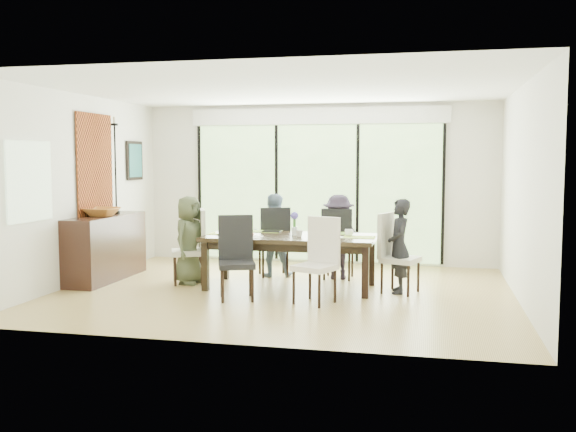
% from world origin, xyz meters
% --- Properties ---
extents(floor, '(6.00, 5.00, 0.01)m').
position_xyz_m(floor, '(0.00, 0.00, -0.01)').
color(floor, olive).
rests_on(floor, ground).
extents(ceiling, '(6.00, 5.00, 0.01)m').
position_xyz_m(ceiling, '(0.00, 0.00, 2.71)').
color(ceiling, white).
rests_on(ceiling, wall_back).
extents(wall_back, '(6.00, 0.02, 2.70)m').
position_xyz_m(wall_back, '(0.00, 2.51, 1.35)').
color(wall_back, silver).
rests_on(wall_back, floor).
extents(wall_front, '(6.00, 0.02, 2.70)m').
position_xyz_m(wall_front, '(0.00, -2.51, 1.35)').
color(wall_front, silver).
rests_on(wall_front, floor).
extents(wall_left, '(0.02, 5.00, 2.70)m').
position_xyz_m(wall_left, '(-3.01, 0.00, 1.35)').
color(wall_left, silver).
rests_on(wall_left, floor).
extents(wall_right, '(0.02, 5.00, 2.70)m').
position_xyz_m(wall_right, '(3.01, 0.00, 1.35)').
color(wall_right, silver).
rests_on(wall_right, floor).
extents(glass_doors, '(4.20, 0.02, 2.30)m').
position_xyz_m(glass_doors, '(0.00, 2.47, 1.20)').
color(glass_doors, '#598C3F').
rests_on(glass_doors, wall_back).
extents(blinds_header, '(4.40, 0.06, 0.28)m').
position_xyz_m(blinds_header, '(0.00, 2.46, 2.50)').
color(blinds_header, white).
rests_on(blinds_header, wall_back).
extents(mullion_a, '(0.05, 0.04, 2.30)m').
position_xyz_m(mullion_a, '(-2.10, 2.46, 1.20)').
color(mullion_a, black).
rests_on(mullion_a, wall_back).
extents(mullion_b, '(0.05, 0.04, 2.30)m').
position_xyz_m(mullion_b, '(-0.70, 2.46, 1.20)').
color(mullion_b, black).
rests_on(mullion_b, wall_back).
extents(mullion_c, '(0.05, 0.04, 2.30)m').
position_xyz_m(mullion_c, '(0.70, 2.46, 1.20)').
color(mullion_c, black).
rests_on(mullion_c, wall_back).
extents(mullion_d, '(0.05, 0.04, 2.30)m').
position_xyz_m(mullion_d, '(2.10, 2.46, 1.20)').
color(mullion_d, black).
rests_on(mullion_d, wall_back).
extents(side_window, '(0.02, 0.90, 1.00)m').
position_xyz_m(side_window, '(-2.97, -1.20, 1.50)').
color(side_window, '#8CAD7F').
rests_on(side_window, wall_left).
extents(deck, '(6.00, 1.80, 0.10)m').
position_xyz_m(deck, '(0.00, 3.40, -0.05)').
color(deck, brown).
rests_on(deck, ground).
extents(rail_top, '(6.00, 0.08, 0.06)m').
position_xyz_m(rail_top, '(0.00, 4.20, 0.55)').
color(rail_top, brown).
rests_on(rail_top, deck).
extents(foliage_left, '(3.20, 3.20, 3.20)m').
position_xyz_m(foliage_left, '(-1.80, 5.20, 1.44)').
color(foliage_left, '#14380F').
rests_on(foliage_left, ground).
extents(foliage_mid, '(4.00, 4.00, 4.00)m').
position_xyz_m(foliage_mid, '(0.40, 5.80, 1.80)').
color(foliage_mid, '#14380F').
rests_on(foliage_mid, ground).
extents(foliage_right, '(2.80, 2.80, 2.80)m').
position_xyz_m(foliage_right, '(2.20, 5.00, 1.26)').
color(foliage_right, '#14380F').
rests_on(foliage_right, ground).
extents(foliage_far, '(3.60, 3.60, 3.60)m').
position_xyz_m(foliage_far, '(-0.60, 6.50, 1.62)').
color(foliage_far, '#14380F').
rests_on(foliage_far, ground).
extents(table_top, '(2.33, 1.07, 0.06)m').
position_xyz_m(table_top, '(0.03, 0.27, 0.70)').
color(table_top, black).
rests_on(table_top, floor).
extents(table_apron, '(2.14, 0.87, 0.10)m').
position_xyz_m(table_apron, '(0.03, 0.27, 0.61)').
color(table_apron, black).
rests_on(table_apron, floor).
extents(table_leg_fl, '(0.09, 0.09, 0.67)m').
position_xyz_m(table_leg_fl, '(-1.05, -0.16, 0.34)').
color(table_leg_fl, black).
rests_on(table_leg_fl, floor).
extents(table_leg_fr, '(0.09, 0.09, 0.67)m').
position_xyz_m(table_leg_fr, '(1.11, -0.16, 0.34)').
color(table_leg_fr, black).
rests_on(table_leg_fr, floor).
extents(table_leg_bl, '(0.09, 0.09, 0.67)m').
position_xyz_m(table_leg_bl, '(-1.05, 0.70, 0.34)').
color(table_leg_bl, black).
rests_on(table_leg_bl, floor).
extents(table_leg_br, '(0.09, 0.09, 0.67)m').
position_xyz_m(table_leg_br, '(1.11, 0.70, 0.34)').
color(table_leg_br, black).
rests_on(table_leg_br, floor).
extents(chair_left_end, '(0.59, 0.59, 1.07)m').
position_xyz_m(chair_left_end, '(-1.47, 0.27, 0.53)').
color(chair_left_end, silver).
rests_on(chair_left_end, floor).
extents(chair_right_end, '(0.57, 0.57, 1.07)m').
position_xyz_m(chair_right_end, '(1.53, 0.27, 0.53)').
color(chair_right_end, beige).
rests_on(chair_right_end, floor).
extents(chair_far_left, '(0.58, 0.58, 1.07)m').
position_xyz_m(chair_far_left, '(-0.42, 1.12, 0.53)').
color(chair_far_left, black).
rests_on(chair_far_left, floor).
extents(chair_far_right, '(0.45, 0.45, 1.07)m').
position_xyz_m(chair_far_right, '(0.58, 1.12, 0.53)').
color(chair_far_right, black).
rests_on(chair_far_right, floor).
extents(chair_near_left, '(0.57, 0.57, 1.07)m').
position_xyz_m(chair_near_left, '(-0.47, -0.60, 0.53)').
color(chair_near_left, black).
rests_on(chair_near_left, floor).
extents(chair_near_right, '(0.58, 0.58, 1.07)m').
position_xyz_m(chair_near_right, '(0.53, -0.60, 0.53)').
color(chair_near_right, white).
rests_on(chair_near_right, floor).
extents(person_left_end, '(0.46, 0.64, 1.25)m').
position_xyz_m(person_left_end, '(-1.45, 0.27, 0.63)').
color(person_left_end, '#454D33').
rests_on(person_left_end, floor).
extents(person_right_end, '(0.43, 0.62, 1.25)m').
position_xyz_m(person_right_end, '(1.51, 0.27, 0.63)').
color(person_right_end, black).
rests_on(person_right_end, floor).
extents(person_far_left, '(0.66, 0.50, 1.25)m').
position_xyz_m(person_far_left, '(-0.42, 1.10, 0.63)').
color(person_far_left, '#6F87A1').
rests_on(person_far_left, floor).
extents(person_far_right, '(0.61, 0.41, 1.25)m').
position_xyz_m(person_far_right, '(0.58, 1.10, 0.63)').
color(person_far_right, '#271F2E').
rests_on(person_far_right, floor).
extents(placemat_left, '(0.43, 0.31, 0.01)m').
position_xyz_m(placemat_left, '(-0.92, 0.27, 0.73)').
color(placemat_left, '#A6BA42').
rests_on(placemat_left, table_top).
extents(placemat_right, '(0.43, 0.31, 0.01)m').
position_xyz_m(placemat_right, '(0.98, 0.27, 0.73)').
color(placemat_right, '#92AD3E').
rests_on(placemat_right, table_top).
extents(placemat_far_l, '(0.43, 0.31, 0.01)m').
position_xyz_m(placemat_far_l, '(-0.42, 0.67, 0.73)').
color(placemat_far_l, '#8CB841').
rests_on(placemat_far_l, table_top).
extents(placemat_far_r, '(0.43, 0.31, 0.01)m').
position_xyz_m(placemat_far_r, '(0.58, 0.67, 0.73)').
color(placemat_far_r, '#7BAF3E').
rests_on(placemat_far_r, table_top).
extents(placemat_paper, '(0.43, 0.31, 0.01)m').
position_xyz_m(placemat_paper, '(-0.52, -0.03, 0.73)').
color(placemat_paper, white).
rests_on(placemat_paper, table_top).
extents(tablet_far_l, '(0.25, 0.17, 0.01)m').
position_xyz_m(tablet_far_l, '(-0.32, 0.62, 0.74)').
color(tablet_far_l, black).
rests_on(tablet_far_l, table_top).
extents(tablet_far_r, '(0.23, 0.17, 0.01)m').
position_xyz_m(tablet_far_r, '(0.53, 0.62, 0.74)').
color(tablet_far_r, black).
rests_on(tablet_far_r, table_top).
extents(papers, '(0.29, 0.21, 0.00)m').
position_xyz_m(papers, '(0.73, 0.22, 0.73)').
color(papers, white).
rests_on(papers, table_top).
extents(platter_base, '(0.25, 0.25, 0.02)m').
position_xyz_m(platter_base, '(-0.52, -0.03, 0.75)').
color(platter_base, white).
rests_on(platter_base, table_top).
extents(platter_snacks, '(0.19, 0.19, 0.01)m').
position_xyz_m(platter_snacks, '(-0.52, -0.03, 0.76)').
color(platter_snacks, '#C74D17').
rests_on(platter_snacks, table_top).
extents(vase, '(0.08, 0.08, 0.12)m').
position_xyz_m(vase, '(0.08, 0.32, 0.79)').
color(vase, silver).
rests_on(vase, table_top).
extents(hyacinth_stems, '(0.04, 0.04, 0.16)m').
position_xyz_m(hyacinth_stems, '(0.08, 0.32, 0.90)').
color(hyacinth_stems, '#337226').
rests_on(hyacinth_stems, table_top).
extents(hyacinth_blooms, '(0.11, 0.11, 0.11)m').
position_xyz_m(hyacinth_blooms, '(0.08, 0.32, 1.00)').
color(hyacinth_blooms, '#5A4CBF').
rests_on(hyacinth_blooms, table_top).
extents(laptop, '(0.38, 0.35, 0.03)m').
position_xyz_m(laptop, '(-0.82, 0.17, 0.74)').
color(laptop, silver).
rests_on(laptop, table_top).
extents(cup_a, '(0.17, 0.17, 0.09)m').
position_xyz_m(cup_a, '(-0.67, 0.42, 0.78)').
color(cup_a, white).
rests_on(cup_a, table_top).
extents(cup_b, '(0.12, 0.12, 0.09)m').
position_xyz_m(cup_b, '(0.18, 0.17, 0.77)').
color(cup_b, white).
rests_on(cup_b, table_top).
extents(cup_c, '(0.16, 0.16, 0.09)m').
position_xyz_m(cup_c, '(0.83, 0.37, 0.78)').
color(cup_c, white).
rests_on(cup_c, table_top).
extents(book, '(0.20, 0.25, 0.02)m').
position_xyz_m(book, '(0.28, 0.32, 0.74)').
color(book, white).
rests_on(book, table_top).
extents(sideboard, '(0.48, 1.69, 0.95)m').
position_xyz_m(sideboard, '(-2.76, 0.28, 0.48)').
color(sideboard, black).
rests_on(sideboard, floor).
extents(bowl, '(0.50, 0.50, 0.12)m').
position_xyz_m(bowl, '(-2.76, 0.18, 1.01)').
color(bowl, '#9C5B22').
rests_on(bowl, sideboard).
extents(candlestick_base, '(0.11, 0.11, 0.04)m').
position_xyz_m(candlestick_base, '(-2.76, 0.63, 0.97)').
color(candlestick_base, black).
rests_on(candlestick_base, sideboard).
extents(candlestick_shaft, '(0.03, 0.03, 1.32)m').
position_xyz_m(candlestick_shaft, '(-2.76, 0.63, 1.64)').
color(candlestick_shaft, black).
rests_on(candlestick_shaft, sideboard).
extents(candlestick_pan, '(0.11, 0.11, 0.03)m').
position_xyz_m(candlestick_pan, '(-2.76, 0.63, 2.29)').
color(candlestick_pan, black).
rests_on(candlestick_pan, sideboard).
extents(candle, '(0.04, 0.04, 0.11)m').
position_xyz_m(candle, '(-2.76, 0.63, 2.36)').
color(candle, silver).
rests_on(candle, sideboard).
extents(tapestry, '(0.02, 1.00, 1.50)m').
position_xyz_m(tapestry, '(-2.97, 0.40, 1.70)').
color(tapestry, '#9B3D16').
rests_on(tapestry, wall_left).
extents(art_frame, '(0.03, 0.55, 0.65)m').
position_xyz_m(art_frame, '(-2.97, 1.70, 1.75)').
color(art_frame, black).
rests_on(art_frame, wall_left).
extents(art_canvas, '(0.01, 0.45, 0.55)m').
position_xyz_m(art_canvas, '(-2.95, 1.70, 1.75)').
color(art_canvas, '#195052').
rests_on(art_canvas, wall_left).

